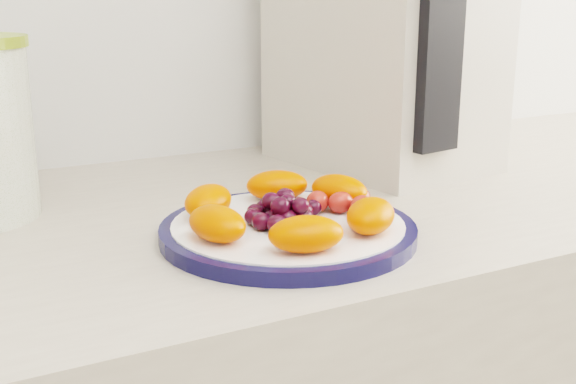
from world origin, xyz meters
TOP-DOWN VIEW (x-y plane):
  - plate_rim at (-0.02, 1.07)m, footprint 0.27×0.27m
  - plate_face at (-0.02, 1.07)m, footprint 0.24×0.24m
  - appliance_body at (0.26, 1.31)m, footprint 0.26×0.33m
  - appliance_panel at (0.23, 1.15)m, footprint 0.07×0.03m
  - fruit_plate at (-0.02, 1.07)m, footprint 0.23×0.23m

SIDE VIEW (x-z plane):
  - plate_rim at x=-0.02m, z-range 0.90..0.91m
  - plate_face at x=-0.02m, z-range 0.90..0.92m
  - fruit_plate at x=-0.02m, z-range 0.92..0.95m
  - appliance_body at x=0.26m, z-range 0.90..1.28m
  - appliance_panel at x=0.23m, z-range 0.95..1.23m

